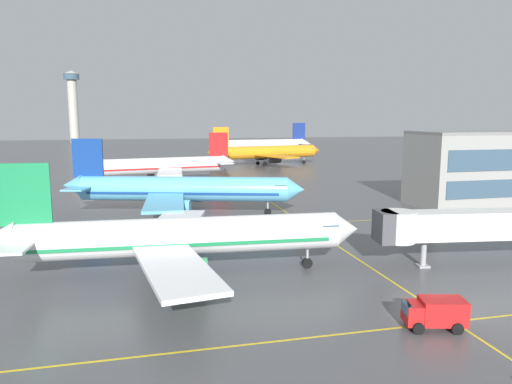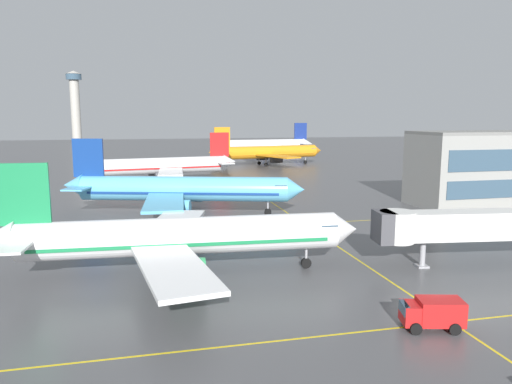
% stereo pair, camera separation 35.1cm
% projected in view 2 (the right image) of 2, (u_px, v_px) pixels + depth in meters
% --- Properties ---
extents(ground_plane, '(600.00, 600.00, 0.00)m').
position_uv_depth(ground_plane, '(435.00, 311.00, 35.87)').
color(ground_plane, '#4C4C4F').
extents(airliner_front_gate, '(34.04, 29.32, 10.58)m').
position_uv_depth(airliner_front_gate, '(178.00, 237.00, 43.58)').
color(airliner_front_gate, white).
rests_on(airliner_front_gate, ground).
extents(airliner_second_row, '(35.73, 30.49, 11.31)m').
position_uv_depth(airliner_second_row, '(181.00, 189.00, 70.93)').
color(airliner_second_row, '#5BB7E5').
rests_on(airliner_second_row, ground).
extents(airliner_third_row, '(35.26, 30.13, 10.97)m').
position_uv_depth(airliner_third_row, '(162.00, 166.00, 105.93)').
color(airliner_third_row, white).
rests_on(airliner_third_row, ground).
extents(airliner_far_left_stand, '(37.28, 31.75, 11.62)m').
position_uv_depth(airliner_far_left_stand, '(267.00, 152.00, 144.02)').
color(airliner_far_left_stand, orange).
rests_on(airliner_far_left_stand, ground).
extents(airliner_far_right_stand, '(39.69, 34.10, 12.33)m').
position_uv_depth(airliner_far_right_stand, '(263.00, 145.00, 177.44)').
color(airliner_far_right_stand, white).
rests_on(airliner_far_right_stand, ground).
extents(taxiway_markings, '(119.44, 71.83, 0.01)m').
position_uv_depth(taxiway_markings, '(354.00, 257.00, 49.65)').
color(taxiway_markings, yellow).
rests_on(taxiway_markings, ground).
extents(service_truck_red_van, '(4.43, 2.94, 2.10)m').
position_uv_depth(service_truck_red_van, '(432.00, 312.00, 32.72)').
color(service_truck_red_van, red).
rests_on(service_truck_red_van, ground).
extents(jet_bridge, '(20.15, 5.41, 5.58)m').
position_uv_depth(jet_bridge, '(462.00, 225.00, 46.17)').
color(jet_bridge, silver).
rests_on(jet_bridge, ground).
extents(control_tower, '(8.82, 8.82, 40.23)m').
position_uv_depth(control_tower, '(75.00, 102.00, 269.21)').
color(control_tower, '#ADA89E').
rests_on(control_tower, ground).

